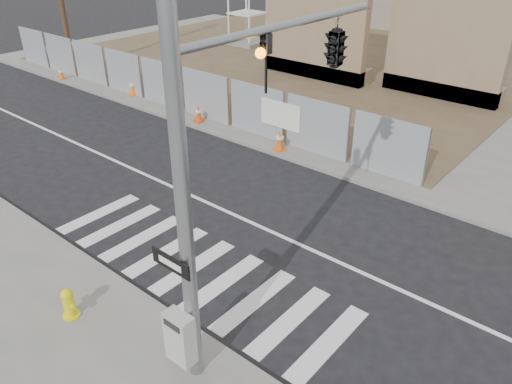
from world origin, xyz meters
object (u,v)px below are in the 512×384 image
Objects in this scene: traffic_cone_a at (61,74)px; traffic_cone_b at (133,87)px; signal_pole at (290,99)px; traffic_cone_c at (199,114)px; traffic_cone_d at (280,141)px; fire_hydrant at (69,303)px.

traffic_cone_a is 5.12m from traffic_cone_b.
traffic_cone_c is (-9.43, 6.53, -4.31)m from signal_pole.
traffic_cone_d is (14.48, 0.14, 0.06)m from traffic_cone_a.
traffic_cone_b reaches higher than traffic_cone_c.
fire_hydrant is at bearing -30.69° from traffic_cone_a.
traffic_cone_a is (-19.53, 6.27, -4.35)m from signal_pole.
traffic_cone_b reaches higher than traffic_cone_a.
traffic_cone_d reaches higher than traffic_cone_c.
fire_hydrant is at bearing -79.11° from traffic_cone_d.
traffic_cone_a is at bearing -178.48° from traffic_cone_c.
signal_pole reaches higher than traffic_cone_d.
traffic_cone_a is at bearing -179.43° from traffic_cone_d.
traffic_cone_a is at bearing 164.84° from fire_hydrant.
traffic_cone_c is at bearing 1.52° from traffic_cone_a.
traffic_cone_c is (10.10, 0.27, 0.04)m from traffic_cone_a.
traffic_cone_a is 0.80× the size of traffic_cone_b.
fire_hydrant is at bearing -132.35° from signal_pole.
traffic_cone_b is (-11.32, 10.49, 0.03)m from fire_hydrant.
traffic_cone_d is (-5.05, 6.41, -4.29)m from signal_pole.
signal_pole is at bearing -17.78° from traffic_cone_a.
traffic_cone_b is 1.10× the size of traffic_cone_c.
traffic_cone_d reaches higher than traffic_cone_a.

